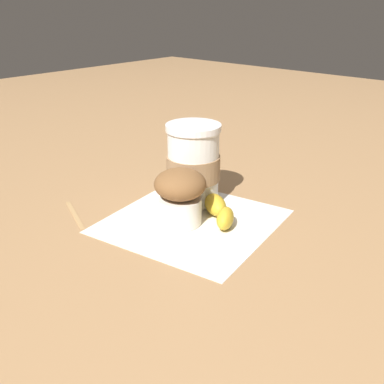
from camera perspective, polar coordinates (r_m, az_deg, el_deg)
ground_plane at (r=0.71m, az=0.00°, el=-3.75°), size 3.00×3.00×0.00m
paper_napkin at (r=0.70m, az=0.00°, el=-3.70°), size 0.28×0.28×0.00m
coffee_cup at (r=0.75m, az=0.17°, el=3.52°), size 0.09×0.09×0.13m
muffin at (r=0.68m, az=-1.50°, el=-0.30°), size 0.08×0.08×0.09m
banana at (r=0.72m, az=2.51°, el=-1.75°), size 0.14×0.08×0.03m
wooden_stirrer at (r=0.75m, az=-14.63°, el=-2.81°), size 0.10×0.05×0.00m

